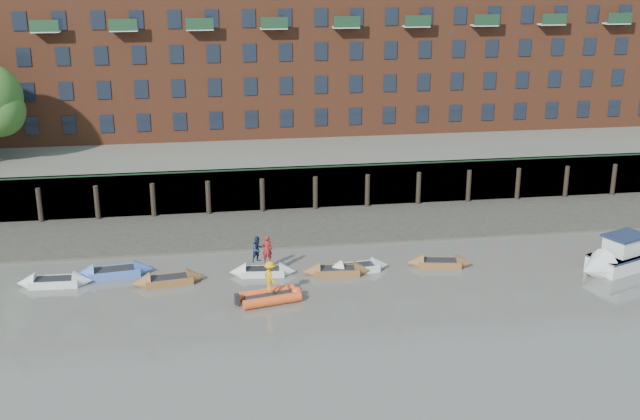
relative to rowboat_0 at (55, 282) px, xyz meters
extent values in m
plane|color=#5F5B53|center=(15.22, -9.92, -0.22)|extent=(220.00, 220.00, 0.00)
cube|color=#3D382F|center=(15.22, 8.08, -0.22)|extent=(110.00, 8.00, 0.50)
cube|color=#4C4336|center=(15.22, 4.68, -0.22)|extent=(110.00, 1.60, 0.10)
cube|color=#2D2A26|center=(15.22, 12.48, 1.38)|extent=(110.00, 0.80, 3.20)
cylinder|color=black|center=(-2.78, 11.83, 1.08)|extent=(0.36, 0.36, 2.60)
cylinder|color=black|center=(1.22, 11.83, 1.08)|extent=(0.36, 0.36, 2.60)
cylinder|color=black|center=(5.22, 11.83, 1.08)|extent=(0.36, 0.36, 2.60)
cylinder|color=black|center=(9.22, 11.83, 1.08)|extent=(0.36, 0.36, 2.60)
cylinder|color=black|center=(13.22, 11.83, 1.08)|extent=(0.36, 0.36, 2.60)
cylinder|color=black|center=(17.22, 11.83, 1.08)|extent=(0.36, 0.36, 2.60)
cylinder|color=black|center=(21.22, 11.83, 1.08)|extent=(0.36, 0.36, 2.60)
cylinder|color=black|center=(25.22, 11.83, 1.08)|extent=(0.36, 0.36, 2.60)
cylinder|color=black|center=(29.22, 11.83, 1.08)|extent=(0.36, 0.36, 2.60)
cylinder|color=black|center=(33.22, 11.83, 1.08)|extent=(0.36, 0.36, 2.60)
cylinder|color=black|center=(37.22, 11.83, 1.08)|extent=(0.36, 0.36, 2.60)
cylinder|color=black|center=(41.22, 11.83, 1.08)|extent=(0.36, 0.36, 2.60)
cube|color=#264C2D|center=(15.22, 12.18, 3.03)|extent=(110.00, 0.06, 0.10)
cube|color=#5E594D|center=(15.22, 26.08, 1.38)|extent=(110.00, 28.00, 3.20)
cube|color=brown|center=(15.22, 27.08, 8.98)|extent=(80.00, 10.00, 12.00)
cube|color=black|center=(-4.78, 22.06, 4.78)|extent=(1.10, 0.12, 1.50)
cube|color=black|center=(-1.78, 22.06, 4.78)|extent=(1.10, 0.12, 1.50)
cube|color=black|center=(1.22, 22.06, 4.78)|extent=(1.10, 0.12, 1.50)
cube|color=black|center=(4.22, 22.06, 4.78)|extent=(1.10, 0.12, 1.50)
cube|color=black|center=(7.22, 22.06, 4.78)|extent=(1.10, 0.12, 1.50)
cube|color=black|center=(10.22, 22.06, 4.78)|extent=(1.10, 0.12, 1.50)
cube|color=black|center=(13.22, 22.06, 4.78)|extent=(1.10, 0.12, 1.50)
cube|color=black|center=(16.22, 22.06, 4.78)|extent=(1.10, 0.12, 1.50)
cube|color=black|center=(19.22, 22.06, 4.78)|extent=(1.10, 0.12, 1.50)
cube|color=black|center=(22.22, 22.06, 4.78)|extent=(1.10, 0.12, 1.50)
cube|color=black|center=(25.22, 22.06, 4.78)|extent=(1.10, 0.12, 1.50)
cube|color=black|center=(28.22, 22.06, 4.78)|extent=(1.10, 0.12, 1.50)
cube|color=black|center=(31.22, 22.06, 4.78)|extent=(1.10, 0.12, 1.50)
cube|color=black|center=(34.22, 22.06, 4.78)|extent=(1.10, 0.12, 1.50)
cube|color=black|center=(37.22, 22.06, 4.78)|extent=(1.10, 0.12, 1.50)
cube|color=black|center=(40.22, 22.06, 4.78)|extent=(1.10, 0.12, 1.50)
cube|color=black|center=(43.22, 22.06, 4.78)|extent=(1.10, 0.12, 1.50)
cube|color=black|center=(46.22, 22.06, 4.78)|extent=(1.10, 0.12, 1.50)
cube|color=black|center=(-4.78, 22.06, 7.58)|extent=(1.10, 0.12, 1.50)
cube|color=black|center=(-1.78, 22.06, 7.58)|extent=(1.10, 0.12, 1.50)
cube|color=black|center=(1.22, 22.06, 7.58)|extent=(1.10, 0.12, 1.50)
cube|color=black|center=(4.22, 22.06, 7.58)|extent=(1.10, 0.12, 1.50)
cube|color=black|center=(7.22, 22.06, 7.58)|extent=(1.10, 0.12, 1.50)
cube|color=black|center=(10.22, 22.06, 7.58)|extent=(1.10, 0.12, 1.50)
cube|color=black|center=(13.22, 22.06, 7.58)|extent=(1.10, 0.12, 1.50)
cube|color=black|center=(16.22, 22.06, 7.58)|extent=(1.10, 0.12, 1.50)
cube|color=black|center=(19.22, 22.06, 7.58)|extent=(1.10, 0.12, 1.50)
cube|color=black|center=(22.22, 22.06, 7.58)|extent=(1.10, 0.12, 1.50)
cube|color=black|center=(25.22, 22.06, 7.58)|extent=(1.10, 0.12, 1.50)
cube|color=black|center=(28.22, 22.06, 7.58)|extent=(1.10, 0.12, 1.50)
cube|color=black|center=(31.22, 22.06, 7.58)|extent=(1.10, 0.12, 1.50)
cube|color=black|center=(34.22, 22.06, 7.58)|extent=(1.10, 0.12, 1.50)
cube|color=black|center=(37.22, 22.06, 7.58)|extent=(1.10, 0.12, 1.50)
cube|color=black|center=(40.22, 22.06, 7.58)|extent=(1.10, 0.12, 1.50)
cube|color=black|center=(43.22, 22.06, 7.58)|extent=(1.10, 0.12, 1.50)
cube|color=black|center=(46.22, 22.06, 7.58)|extent=(1.10, 0.12, 1.50)
cube|color=black|center=(-4.78, 22.06, 10.38)|extent=(1.10, 0.12, 1.50)
cube|color=black|center=(-1.78, 22.06, 10.38)|extent=(1.10, 0.12, 1.50)
cube|color=black|center=(1.22, 22.06, 10.38)|extent=(1.10, 0.12, 1.50)
cube|color=black|center=(4.22, 22.06, 10.38)|extent=(1.10, 0.12, 1.50)
cube|color=black|center=(7.22, 22.06, 10.38)|extent=(1.10, 0.12, 1.50)
cube|color=black|center=(10.22, 22.06, 10.38)|extent=(1.10, 0.12, 1.50)
cube|color=black|center=(13.22, 22.06, 10.38)|extent=(1.10, 0.12, 1.50)
cube|color=black|center=(16.22, 22.06, 10.38)|extent=(1.10, 0.12, 1.50)
cube|color=black|center=(19.22, 22.06, 10.38)|extent=(1.10, 0.12, 1.50)
cube|color=black|center=(22.22, 22.06, 10.38)|extent=(1.10, 0.12, 1.50)
cube|color=black|center=(25.22, 22.06, 10.38)|extent=(1.10, 0.12, 1.50)
cube|color=black|center=(28.22, 22.06, 10.38)|extent=(1.10, 0.12, 1.50)
cube|color=black|center=(31.22, 22.06, 10.38)|extent=(1.10, 0.12, 1.50)
cube|color=black|center=(34.22, 22.06, 10.38)|extent=(1.10, 0.12, 1.50)
cube|color=black|center=(37.22, 22.06, 10.38)|extent=(1.10, 0.12, 1.50)
cube|color=black|center=(40.22, 22.06, 10.38)|extent=(1.10, 0.12, 1.50)
cube|color=black|center=(43.22, 22.06, 10.38)|extent=(1.10, 0.12, 1.50)
cube|color=black|center=(46.22, 22.06, 10.38)|extent=(1.10, 0.12, 1.50)
cube|color=black|center=(-4.78, 22.06, 13.18)|extent=(1.10, 0.12, 1.50)
cube|color=black|center=(-1.78, 22.06, 13.18)|extent=(1.10, 0.12, 1.50)
cube|color=black|center=(1.22, 22.06, 13.18)|extent=(1.10, 0.12, 1.50)
cube|color=black|center=(4.22, 22.06, 13.18)|extent=(1.10, 0.12, 1.50)
cube|color=black|center=(7.22, 22.06, 13.18)|extent=(1.10, 0.12, 1.50)
cube|color=black|center=(10.22, 22.06, 13.18)|extent=(1.10, 0.12, 1.50)
cube|color=black|center=(13.22, 22.06, 13.18)|extent=(1.10, 0.12, 1.50)
cube|color=black|center=(16.22, 22.06, 13.18)|extent=(1.10, 0.12, 1.50)
cube|color=black|center=(19.22, 22.06, 13.18)|extent=(1.10, 0.12, 1.50)
cube|color=black|center=(22.22, 22.06, 13.18)|extent=(1.10, 0.12, 1.50)
cube|color=black|center=(25.22, 22.06, 13.18)|extent=(1.10, 0.12, 1.50)
cube|color=black|center=(28.22, 22.06, 13.18)|extent=(1.10, 0.12, 1.50)
cube|color=black|center=(31.22, 22.06, 13.18)|extent=(1.10, 0.12, 1.50)
cube|color=black|center=(34.22, 22.06, 13.18)|extent=(1.10, 0.12, 1.50)
cube|color=black|center=(37.22, 22.06, 13.18)|extent=(1.10, 0.12, 1.50)
cube|color=black|center=(40.22, 22.06, 13.18)|extent=(1.10, 0.12, 1.50)
cube|color=black|center=(43.22, 22.06, 13.18)|extent=(1.10, 0.12, 1.50)
cube|color=black|center=(46.22, 22.06, 13.18)|extent=(1.10, 0.12, 1.50)
cube|color=silver|center=(0.00, 0.00, -0.01)|extent=(2.84, 1.38, 0.44)
cone|color=silver|center=(1.62, -0.07, -0.01)|extent=(1.14, 1.30, 1.26)
cone|color=silver|center=(-1.62, 0.07, -0.01)|extent=(1.14, 1.30, 1.26)
cube|color=black|center=(0.00, 0.00, 0.19)|extent=(2.36, 1.04, 0.06)
cube|color=#4366BB|center=(3.34, 0.91, 0.01)|extent=(3.18, 1.73, 0.47)
cone|color=#4366BB|center=(5.09, 1.13, 0.01)|extent=(1.34, 1.50, 1.37)
cone|color=#4366BB|center=(1.58, 0.69, 0.01)|extent=(1.34, 1.50, 1.37)
cube|color=black|center=(3.34, 0.91, 0.23)|extent=(2.63, 1.33, 0.06)
cube|color=brown|center=(6.62, -0.76, -0.01)|extent=(2.92, 1.62, 0.43)
cone|color=brown|center=(8.22, -0.54, -0.01)|extent=(1.24, 1.39, 1.25)
cone|color=brown|center=(5.02, -0.98, -0.01)|extent=(1.24, 1.39, 1.25)
cube|color=black|center=(6.62, -0.76, 0.19)|extent=(2.42, 1.24, 0.06)
cube|color=silver|center=(12.22, -0.24, -0.02)|extent=(2.69, 1.40, 0.41)
cone|color=silver|center=(13.72, -0.38, -0.02)|extent=(1.11, 1.26, 1.17)
cone|color=silver|center=(10.71, -0.10, -0.02)|extent=(1.11, 1.26, 1.17)
cube|color=black|center=(12.22, -0.24, 0.16)|extent=(2.23, 1.07, 0.06)
cube|color=brown|center=(16.68, -0.84, -0.01)|extent=(2.77, 1.43, 0.42)
cone|color=brown|center=(18.24, -0.97, -0.01)|extent=(1.14, 1.29, 1.21)
cone|color=brown|center=(15.13, -0.71, -0.01)|extent=(1.14, 1.29, 1.21)
cube|color=black|center=(16.68, -0.84, 0.18)|extent=(2.30, 1.09, 0.06)
cube|color=silver|center=(18.01, -0.51, -0.02)|extent=(2.71, 1.47, 0.40)
cone|color=silver|center=(19.51, -0.33, -0.02)|extent=(1.14, 1.28, 1.17)
cone|color=silver|center=(16.51, -0.69, -0.02)|extent=(1.14, 1.28, 1.17)
cube|color=black|center=(18.01, -0.51, 0.16)|extent=(2.25, 1.13, 0.06)
cube|color=brown|center=(23.23, -0.52, -0.02)|extent=(2.79, 1.64, 0.41)
cone|color=brown|center=(24.73, -0.80, -0.02)|extent=(1.22, 1.35, 1.18)
cone|color=brown|center=(21.72, -0.24, -0.02)|extent=(1.22, 1.35, 1.18)
cube|color=black|center=(23.23, -0.52, 0.17)|extent=(2.31, 1.27, 0.06)
cylinder|color=#EA4E1C|center=(12.13, -3.54, 0.05)|extent=(3.37, 1.28, 0.55)
cylinder|color=#EA4E1C|center=(12.38, -4.67, 0.05)|extent=(3.37, 1.28, 0.55)
sphere|color=#EA4E1C|center=(13.88, -3.74, 0.05)|extent=(0.63, 0.63, 0.63)
cube|color=black|center=(12.25, -4.11, 0.05)|extent=(2.92, 1.55, 0.19)
cube|color=silver|center=(34.80, -2.28, 0.26)|extent=(5.74, 4.07, 0.97)
cone|color=silver|center=(31.93, -3.49, 0.26)|extent=(2.52, 2.70, 2.16)
cube|color=#19233F|center=(34.80, -2.28, 0.69)|extent=(5.76, 4.11, 0.12)
cube|color=silver|center=(34.40, -2.45, 1.29)|extent=(2.72, 2.38, 1.08)
cube|color=#19233F|center=(34.40, -2.45, 1.89)|extent=(3.11, 2.71, 0.11)
imported|color=maroon|center=(12.51, -0.26, 1.43)|extent=(0.65, 0.44, 1.73)
imported|color=#19233F|center=(11.97, -0.01, 1.37)|extent=(0.99, 0.94, 1.61)
imported|color=orange|center=(12.34, -4.11, 1.26)|extent=(1.04, 1.32, 1.79)
camera|label=1|loc=(8.87, -45.22, 18.68)|focal=45.00mm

